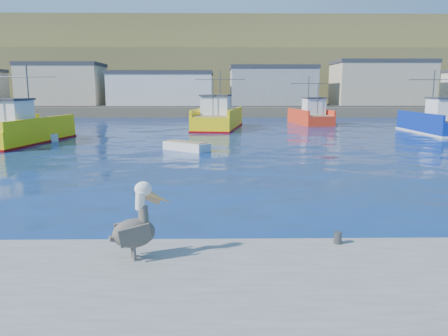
# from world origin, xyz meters

# --- Properties ---
(ground) EXTENTS (260.00, 260.00, 0.00)m
(ground) POSITION_xyz_m (0.00, 0.00, 0.00)
(ground) COLOR #07175B
(ground) RESTS_ON ground
(dock_bollards) EXTENTS (36.20, 0.20, 0.30)m
(dock_bollards) POSITION_xyz_m (0.60, -3.40, 0.65)
(dock_bollards) COLOR #4C4C4C
(dock_bollards) RESTS_ON dock
(far_shore) EXTENTS (200.00, 81.00, 24.00)m
(far_shore) POSITION_xyz_m (0.00, 109.20, 8.98)
(far_shore) COLOR brown
(far_shore) RESTS_ON ground
(trawler_yellow_a) EXTENTS (5.32, 11.59, 6.50)m
(trawler_yellow_a) POSITION_xyz_m (-16.10, 22.19, 1.03)
(trawler_yellow_a) COLOR yellow
(trawler_yellow_a) RESTS_ON ground
(trawler_yellow_b) EXTENTS (6.21, 12.89, 6.65)m
(trawler_yellow_b) POSITION_xyz_m (0.07, 36.39, 1.10)
(trawler_yellow_b) COLOR yellow
(trawler_yellow_b) RESTS_ON ground
(trawler_blue) EXTENTS (5.26, 11.01, 6.47)m
(trawler_blue) POSITION_xyz_m (22.35, 30.31, 1.02)
(trawler_blue) COLOR navy
(trawler_blue) RESTS_ON ground
(boat_orange) EXTENTS (4.80, 9.51, 6.19)m
(boat_orange) POSITION_xyz_m (12.08, 42.68, 1.07)
(boat_orange) COLOR red
(boat_orange) RESTS_ON ground
(skiff_left) EXTENTS (3.93, 3.31, 0.84)m
(skiff_left) POSITION_xyz_m (-15.58, 22.92, 0.27)
(skiff_left) COLOR silver
(skiff_left) RESTS_ON ground
(skiff_mid) EXTENTS (3.61, 3.34, 0.80)m
(skiff_mid) POSITION_xyz_m (-2.27, 17.65, 0.25)
(skiff_mid) COLOR silver
(skiff_mid) RESTS_ON ground
(pelican) EXTENTS (1.41, 0.91, 1.79)m
(pelican) POSITION_xyz_m (-1.88, -4.32, 1.26)
(pelican) COLOR #595451
(pelican) RESTS_ON dock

